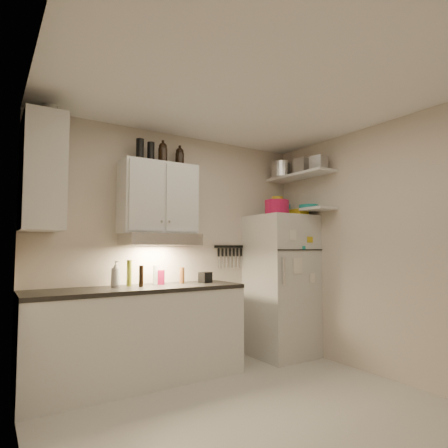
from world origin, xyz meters
TOP-DOWN VIEW (x-y plane):
  - floor at (0.00, 0.00)m, footprint 3.20×3.00m
  - ceiling at (0.00, 0.00)m, footprint 3.20×3.00m
  - back_wall at (0.00, 1.51)m, footprint 3.20×0.02m
  - left_wall at (-1.61, 0.00)m, footprint 0.02×3.00m
  - right_wall at (1.61, 0.00)m, footprint 0.02×3.00m
  - base_cabinet at (-0.55, 1.20)m, footprint 2.10×0.60m
  - countertop at (-0.55, 1.20)m, footprint 2.10×0.62m
  - upper_cabinet at (-0.30, 1.33)m, footprint 0.80×0.33m
  - side_cabinet at (-1.44, 1.20)m, footprint 0.33×0.55m
  - range_hood at (-0.30, 1.27)m, footprint 0.76×0.46m
  - fridge at (1.25, 1.16)m, footprint 0.70×0.68m
  - shelf_hi at (1.45, 1.02)m, footprint 0.30×0.95m
  - shelf_lo at (1.45, 1.02)m, footprint 0.30×0.95m
  - knife_strip at (0.70, 1.49)m, footprint 0.42×0.02m
  - dutch_oven at (1.06, 1.01)m, footprint 0.30×0.30m
  - book_stack at (1.38, 1.00)m, footprint 0.18×0.22m
  - spice_jar at (1.25, 1.05)m, footprint 0.07×0.07m
  - stock_pot at (1.37, 1.27)m, footprint 0.36×0.36m
  - tin_a at (1.47, 0.97)m, footprint 0.21×0.19m
  - tin_b at (1.43, 0.69)m, footprint 0.18×0.18m
  - bowl_teal at (1.41, 1.32)m, footprint 0.23×0.23m
  - bowl_orange at (1.36, 1.35)m, footprint 0.19×0.19m
  - bowl_yellow at (1.36, 1.35)m, footprint 0.14×0.14m
  - plates at (1.52, 0.95)m, footprint 0.27×0.27m
  - growler_a at (-0.27, 1.30)m, footprint 0.12×0.12m
  - growler_b at (-0.02, 1.39)m, footprint 0.11×0.11m
  - thermos_a at (-0.39, 1.33)m, footprint 0.09×0.09m
  - thermos_b at (-0.52, 1.32)m, footprint 0.10×0.10m
  - side_jar at (-1.38, 1.30)m, footprint 0.15×0.15m
  - soap_bottle at (-0.74, 1.32)m, footprint 0.13×0.13m
  - pepper_mill at (-0.03, 1.31)m, footprint 0.06×0.06m
  - oil_bottle at (-0.61, 1.32)m, footprint 0.06×0.06m
  - vinegar_bottle at (-0.53, 1.20)m, footprint 0.06×0.06m
  - clear_bottle at (-0.31, 1.35)m, footprint 0.08×0.08m
  - red_jar at (-0.27, 1.31)m, footprint 0.08×0.08m
  - caddy at (0.23, 1.25)m, footprint 0.16×0.14m

SIDE VIEW (x-z plane):
  - floor at x=0.00m, z-range -0.02..0.00m
  - base_cabinet at x=-0.55m, z-range 0.00..0.88m
  - fridge at x=1.25m, z-range 0.00..1.70m
  - countertop at x=-0.55m, z-range 0.88..0.92m
  - caddy at x=0.23m, z-range 0.92..1.04m
  - red_jar at x=-0.27m, z-range 0.92..1.07m
  - pepper_mill at x=-0.03m, z-range 0.92..1.09m
  - clear_bottle at x=-0.31m, z-range 0.92..1.12m
  - vinegar_bottle at x=-0.53m, z-range 0.92..1.13m
  - oil_bottle at x=-0.61m, z-range 0.92..1.18m
  - soap_bottle at x=-0.74m, z-range 0.92..1.20m
  - back_wall at x=0.00m, z-range 0.00..2.60m
  - left_wall at x=-1.61m, z-range 0.00..2.60m
  - right_wall at x=1.61m, z-range 0.00..2.60m
  - knife_strip at x=0.70m, z-range 1.31..1.33m
  - range_hood at x=-0.30m, z-range 1.33..1.45m
  - book_stack at x=1.38m, z-range 1.70..1.77m
  - spice_jar at x=1.25m, z-range 1.70..1.79m
  - shelf_lo at x=1.45m, z-range 1.75..1.77m
  - dutch_oven at x=1.06m, z-range 1.70..1.87m
  - plates at x=1.52m, z-range 1.77..1.83m
  - bowl_teal at x=1.41m, z-range 1.77..1.87m
  - upper_cabinet at x=-0.30m, z-range 1.45..2.20m
  - bowl_orange at x=1.36m, z-range 1.87..1.92m
  - bowl_yellow at x=1.36m, z-range 1.92..1.97m
  - side_cabinet at x=-1.44m, z-range 1.45..2.45m
  - shelf_hi at x=1.45m, z-range 2.19..2.22m
  - tin_b at x=1.43m, z-range 2.21..2.37m
  - thermos_a at x=-0.39m, z-range 2.20..2.42m
  - tin_a at x=1.47m, z-range 2.21..2.41m
  - stock_pot at x=1.37m, z-range 2.21..2.41m
  - growler_a at x=-0.27m, z-range 2.20..2.43m
  - thermos_b at x=-0.52m, z-range 2.20..2.43m
  - growler_b at x=-0.02m, z-range 2.20..2.43m
  - side_jar at x=-1.38m, z-range 2.45..2.62m
  - ceiling at x=0.00m, z-range 2.60..2.62m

